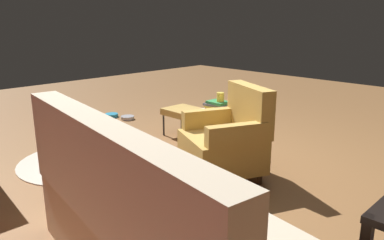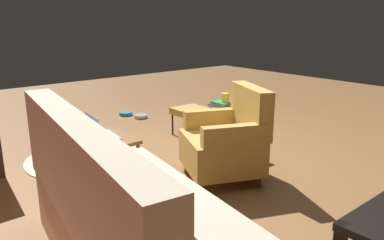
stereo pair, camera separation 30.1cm
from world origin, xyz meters
name	(u,v)px [view 1 (the left image)]	position (x,y,z in m)	size (l,w,h in m)	color
ground	(215,164)	(0.00, 0.00, 0.00)	(12.00, 12.00, 0.00)	olive
couch	(159,231)	(-0.99, 1.58, 0.33)	(2.00, 1.10, 1.00)	beige
armchair	(228,140)	(-0.29, 0.15, 0.36)	(0.88, 0.89, 0.87)	tan
laptop_desk	(106,147)	(0.21, 1.16, 0.42)	(0.56, 0.44, 0.48)	olive
laptop	(100,136)	(0.21, 1.20, 0.53)	(0.35, 0.29, 0.21)	silver
wicker_hamper	(217,132)	(0.20, -0.27, 0.24)	(0.45, 0.45, 0.48)	brown
book_stack_hamper	(218,106)	(0.20, -0.26, 0.54)	(0.28, 0.23, 0.12)	red
yellow_mug	(220,97)	(0.16, -0.26, 0.65)	(0.08, 0.08, 0.10)	#E5D14C
tv_remote	(216,108)	(0.30, -0.35, 0.49)	(0.05, 0.16, 0.02)	#262628
ottoman	(182,112)	(0.95, -0.44, 0.31)	(0.40, 0.40, 0.36)	tan
circular_rug	(80,161)	(1.05, 0.98, 0.01)	(1.25, 1.25, 0.01)	beige
pet_bowl_steel	(128,118)	(2.11, -0.40, 0.03)	(0.20, 0.20, 0.05)	silver
pet_bowl_teal	(112,115)	(2.41, -0.31, 0.03)	(0.20, 0.20, 0.05)	teal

